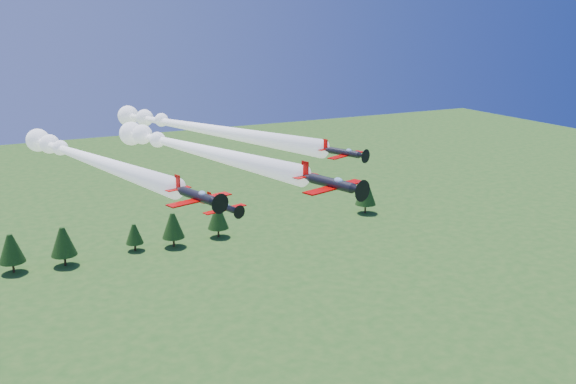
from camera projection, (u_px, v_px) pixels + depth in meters
name	position (u px, v px, depth m)	size (l,w,h in m)	color
plane_lead	(189.00, 147.00, 89.16)	(18.52, 48.02, 3.70)	black
plane_left	(84.00, 157.00, 91.13)	(18.36, 49.48, 3.70)	black
plane_right	(194.00, 127.00, 103.95)	(23.33, 51.19, 3.70)	black
plane_slot	(224.00, 207.00, 86.52)	(6.63, 7.35, 2.33)	black
treeline	(95.00, 235.00, 181.69)	(175.30, 18.24, 11.29)	#382314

